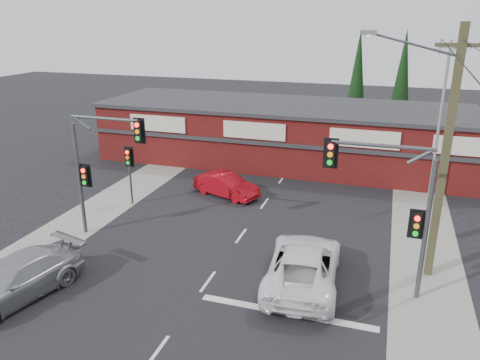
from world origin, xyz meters
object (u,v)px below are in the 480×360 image
(shop_building, at_px, (283,132))
(utility_pole, at_px, (442,149))
(red_sedan, at_px, (226,185))
(silver_suv, at_px, (15,279))
(white_suv, at_px, (303,265))

(shop_building, relative_size, utility_pole, 2.73)
(red_sedan, height_order, utility_pole, utility_pole)
(silver_suv, bearing_deg, utility_pole, 38.66)
(utility_pole, bearing_deg, white_suv, -153.92)
(shop_building, bearing_deg, red_sedan, -100.53)
(white_suv, xyz_separation_m, red_sedan, (-6.17, 8.18, -0.15))
(white_suv, relative_size, shop_building, 0.22)
(white_suv, relative_size, utility_pole, 0.59)
(shop_building, bearing_deg, white_suv, -74.05)
(red_sedan, height_order, shop_building, shop_building)
(white_suv, bearing_deg, red_sedan, -57.51)
(red_sedan, distance_m, shop_building, 8.39)
(red_sedan, distance_m, utility_pole, 13.23)
(silver_suv, distance_m, utility_pole, 16.95)
(silver_suv, xyz_separation_m, shop_building, (5.53, 20.68, 1.35))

